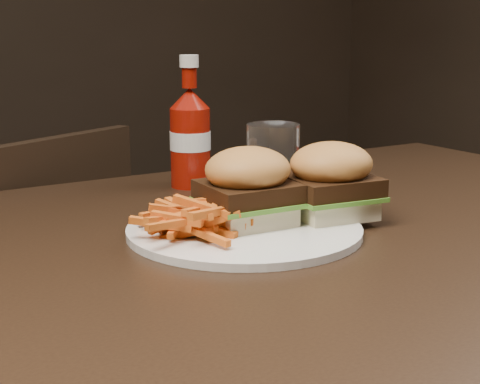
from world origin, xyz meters
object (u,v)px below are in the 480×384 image
plate (244,230)px  chair_far (6,331)px  ketchup_bottle (190,148)px  tumbler (273,166)px  dining_table (298,243)px

plate → chair_far: bearing=104.1°
ketchup_bottle → tumbler: bearing=-74.4°
chair_far → ketchup_bottle: 0.56m
chair_far → plate: bearing=79.1°
plate → ketchup_bottle: (0.07, 0.27, 0.06)m
dining_table → ketchup_bottle: (-0.01, 0.28, 0.08)m
dining_table → ketchup_bottle: size_ratio=9.76×
plate → dining_table: bearing=-8.5°
dining_table → ketchup_bottle: 0.29m
chair_far → dining_table: bearing=85.0°
dining_table → tumbler: size_ratio=10.41×
plate → tumbler: (0.11, 0.11, 0.05)m
dining_table → chair_far: dining_table is taller
chair_far → tumbler: 0.68m
plate → tumbler: bearing=43.4°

